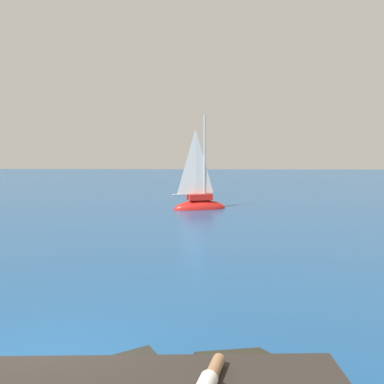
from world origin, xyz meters
name	(u,v)px	position (x,y,z in m)	size (l,w,h in m)	color
ground_plane	(45,361)	(0.00, 0.00, 0.00)	(160.00, 160.00, 0.00)	navy
boulder_seaward	(245,383)	(3.39, -0.65, 0.00)	(1.31, 1.05, 0.72)	#2D2B1F
sailboat_near	(199,204)	(2.19, 20.97, 0.34)	(3.49, 2.16, 6.30)	red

